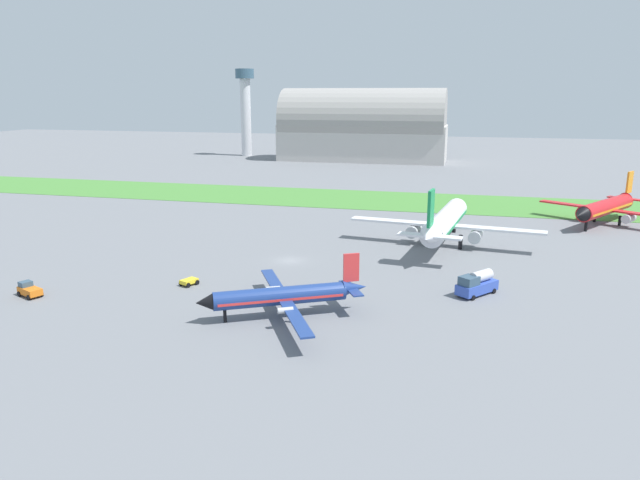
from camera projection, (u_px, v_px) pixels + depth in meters
The scene contains 10 objects.
ground_plane at pixel (290, 260), 98.48m from camera, with size 600.00×600.00×0.00m, color slate.
grass_taxiway_strip at pixel (357, 199), 155.08m from camera, with size 360.00×28.00×0.08m, color #478438.
airplane_parked_jet_far at pixel (607, 207), 124.73m from camera, with size 25.35×25.38×10.16m.
airplane_midfield_jet at pixel (445, 222), 106.81m from camera, with size 34.75×34.19×12.29m.
airplane_foreground_turboprop at pixel (284, 296), 73.16m from camera, with size 19.73×22.65×7.50m.
pushback_tug_near_gate at pixel (29, 290), 80.98m from camera, with size 4.02×3.15×1.95m.
fuel_truck_midfield at pixel (477, 284), 81.43m from camera, with size 5.87×6.61×3.29m.
baggage_cart_by_runway at pixel (189, 281), 85.70m from camera, with size 2.54×2.87×0.90m.
hangar_distant at pixel (363, 128), 240.60m from camera, with size 66.68×24.33×28.77m.
control_tower at pixel (246, 105), 257.83m from camera, with size 8.00×8.00×36.88m.
Camera 1 is at (28.05, -90.68, 26.93)m, focal length 33.49 mm.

